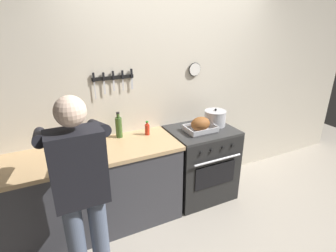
{
  "coord_description": "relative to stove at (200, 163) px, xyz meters",
  "views": [
    {
      "loc": [
        -1.43,
        -1.46,
        2.11
      ],
      "look_at": [
        -0.3,
        0.85,
        1.08
      ],
      "focal_mm": 28.74,
      "sensor_mm": 36.0,
      "label": 1
    }
  ],
  "objects": [
    {
      "name": "bottle_wine_red",
      "position": [
        -1.38,
        0.14,
        0.59
      ],
      "size": [
        0.07,
        0.07,
        0.33
      ],
      "color": "#47141E",
      "rests_on": "counter_block"
    },
    {
      "name": "roasting_pan",
      "position": [
        -0.05,
        -0.04,
        0.53
      ],
      "size": [
        0.35,
        0.26,
        0.17
      ],
      "color": "#B7B7BC",
      "rests_on": "stove"
    },
    {
      "name": "counter_block",
      "position": [
        -1.42,
        0.0,
        0.0
      ],
      "size": [
        2.03,
        0.65,
        0.9
      ],
      "color": "#38383D",
      "rests_on": "ground"
    },
    {
      "name": "cutting_board",
      "position": [
        -1.41,
        -0.06,
        0.46
      ],
      "size": [
        0.36,
        0.24,
        0.02
      ],
      "primitive_type": "cube",
      "color": "tan",
      "rests_on": "counter_block"
    },
    {
      "name": "bottle_olive_oil",
      "position": [
        -0.94,
        0.21,
        0.57
      ],
      "size": [
        0.07,
        0.07,
        0.29
      ],
      "color": "#385623",
      "rests_on": "counter_block"
    },
    {
      "name": "stove",
      "position": [
        0.0,
        0.0,
        0.0
      ],
      "size": [
        0.76,
        0.67,
        0.9
      ],
      "color": "black",
      "rests_on": "ground"
    },
    {
      "name": "bottle_hot_sauce",
      "position": [
        -0.64,
        0.14,
        0.51
      ],
      "size": [
        0.05,
        0.05,
        0.16
      ],
      "color": "red",
      "rests_on": "counter_block"
    },
    {
      "name": "bottle_vinegar",
      "position": [
        -1.27,
        0.14,
        0.55
      ],
      "size": [
        0.06,
        0.06,
        0.24
      ],
      "color": "#997F4C",
      "rests_on": "counter_block"
    },
    {
      "name": "wall_back",
      "position": [
        -0.22,
        0.36,
        0.85
      ],
      "size": [
        6.0,
        0.13,
        2.6
      ],
      "color": "beige",
      "rests_on": "ground"
    },
    {
      "name": "stock_pot",
      "position": [
        0.21,
        0.05,
        0.54
      ],
      "size": [
        0.26,
        0.26,
        0.21
      ],
      "color": "#B7B7BC",
      "rests_on": "stove"
    },
    {
      "name": "person_cook",
      "position": [
        -1.49,
        -0.67,
        0.5
      ],
      "size": [
        0.51,
        0.63,
        1.66
      ],
      "rotation": [
        0.0,
        0.0,
        1.44
      ],
      "color": "#4C566B",
      "rests_on": "ground"
    }
  ]
}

